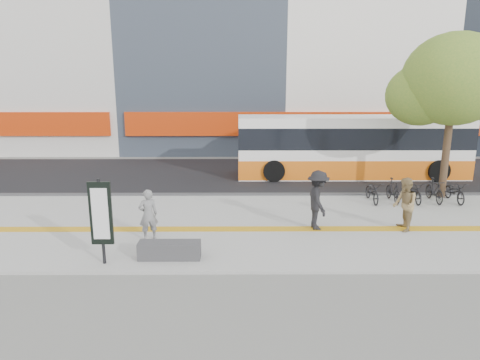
{
  "coord_description": "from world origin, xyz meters",
  "views": [
    {
      "loc": [
        -0.83,
        -11.56,
        4.63
      ],
      "look_at": [
        -0.76,
        2.0,
        1.41
      ],
      "focal_mm": 32.09,
      "sensor_mm": 36.0,
      "label": 1
    }
  ],
  "objects_px": {
    "bus": "(351,148)",
    "street_tree": "(452,82)",
    "pedestrian_tan": "(405,205)",
    "signboard": "(101,215)",
    "pedestrian_dark": "(318,200)",
    "bench": "(170,250)",
    "seated_woman": "(148,215)"
  },
  "relations": [
    {
      "from": "bench",
      "to": "street_tree",
      "type": "bearing_deg",
      "value": 31.62
    },
    {
      "from": "pedestrian_dark",
      "to": "bench",
      "type": "bearing_deg",
      "value": 113.12
    },
    {
      "from": "bench",
      "to": "seated_woman",
      "type": "relative_size",
      "value": 1.07
    },
    {
      "from": "signboard",
      "to": "pedestrian_dark",
      "type": "relative_size",
      "value": 1.2
    },
    {
      "from": "pedestrian_tan",
      "to": "pedestrian_dark",
      "type": "relative_size",
      "value": 0.89
    },
    {
      "from": "signboard",
      "to": "pedestrian_dark",
      "type": "bearing_deg",
      "value": 23.56
    },
    {
      "from": "bench",
      "to": "signboard",
      "type": "xyz_separation_m",
      "value": [
        -1.6,
        -0.31,
        1.06
      ]
    },
    {
      "from": "street_tree",
      "to": "bus",
      "type": "height_order",
      "value": "street_tree"
    },
    {
      "from": "signboard",
      "to": "seated_woman",
      "type": "bearing_deg",
      "value": 64.2
    },
    {
      "from": "bench",
      "to": "signboard",
      "type": "relative_size",
      "value": 0.73
    },
    {
      "from": "bus",
      "to": "pedestrian_dark",
      "type": "xyz_separation_m",
      "value": [
        -2.93,
        -7.47,
        -0.4
      ]
    },
    {
      "from": "seated_woman",
      "to": "pedestrian_tan",
      "type": "relative_size",
      "value": 0.91
    },
    {
      "from": "bench",
      "to": "pedestrian_dark",
      "type": "height_order",
      "value": "pedestrian_dark"
    },
    {
      "from": "seated_woman",
      "to": "bus",
      "type": "bearing_deg",
      "value": -156.23
    },
    {
      "from": "street_tree",
      "to": "seated_woman",
      "type": "relative_size",
      "value": 4.23
    },
    {
      "from": "pedestrian_dark",
      "to": "bus",
      "type": "bearing_deg",
      "value": -26.15
    },
    {
      "from": "signboard",
      "to": "seated_woman",
      "type": "xyz_separation_m",
      "value": [
        0.8,
        1.66,
        -0.54
      ]
    },
    {
      "from": "seated_woman",
      "to": "signboard",
      "type": "bearing_deg",
      "value": 41.55
    },
    {
      "from": "bus",
      "to": "street_tree",
      "type": "bearing_deg",
      "value": -54.38
    },
    {
      "from": "seated_woman",
      "to": "pedestrian_dark",
      "type": "relative_size",
      "value": 0.81
    },
    {
      "from": "seated_woman",
      "to": "pedestrian_tan",
      "type": "xyz_separation_m",
      "value": [
        7.63,
        0.73,
        0.08
      ]
    },
    {
      "from": "street_tree",
      "to": "pedestrian_tan",
      "type": "relative_size",
      "value": 3.83
    },
    {
      "from": "bench",
      "to": "pedestrian_dark",
      "type": "xyz_separation_m",
      "value": [
        4.22,
        2.23,
        0.69
      ]
    },
    {
      "from": "bus",
      "to": "pedestrian_dark",
      "type": "bearing_deg",
      "value": -111.4
    },
    {
      "from": "signboard",
      "to": "bus",
      "type": "distance_m",
      "value": 13.29
    },
    {
      "from": "pedestrian_tan",
      "to": "signboard",
      "type": "bearing_deg",
      "value": -70.34
    },
    {
      "from": "signboard",
      "to": "pedestrian_dark",
      "type": "xyz_separation_m",
      "value": [
        5.82,
        2.54,
        -0.37
      ]
    },
    {
      "from": "signboard",
      "to": "bus",
      "type": "height_order",
      "value": "bus"
    },
    {
      "from": "street_tree",
      "to": "pedestrian_dark",
      "type": "xyz_separation_m",
      "value": [
        -5.56,
        -3.79,
        -3.51
      ]
    },
    {
      "from": "seated_woman",
      "to": "pedestrian_tan",
      "type": "distance_m",
      "value": 7.67
    },
    {
      "from": "pedestrian_tan",
      "to": "bench",
      "type": "bearing_deg",
      "value": -69.21
    },
    {
      "from": "pedestrian_dark",
      "to": "pedestrian_tan",
      "type": "bearing_deg",
      "value": -98.15
    }
  ]
}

